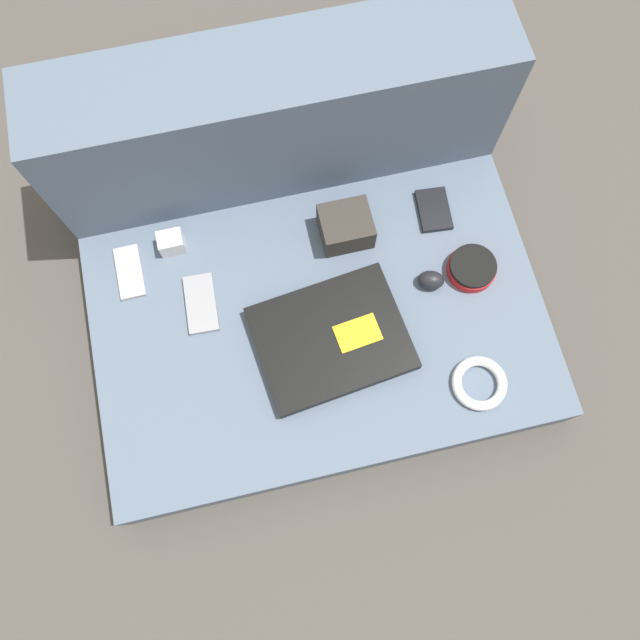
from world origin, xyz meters
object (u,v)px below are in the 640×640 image
object	(u,v)px
laptop	(331,338)
phone_black	(434,210)
phone_small	(201,304)
charger_brick	(171,243)
computer_mouse	(431,280)
speaker_puck	(472,268)
camera_pouch	(346,227)
phone_silver	(130,272)

from	to	relation	value
laptop	phone_black	xyz separation A→B (m)	(0.29, 0.24, -0.01)
phone_small	charger_brick	xyz separation A→B (m)	(-0.04, 0.15, 0.02)
computer_mouse	speaker_puck	size ratio (longest dim) A/B	0.64
computer_mouse	charger_brick	distance (m)	0.56
charger_brick	phone_small	bearing A→B (deg)	-75.83
laptop	charger_brick	distance (m)	0.40
charger_brick	camera_pouch	bearing A→B (deg)	-8.13
speaker_puck	phone_small	bearing A→B (deg)	174.59
speaker_puck	phone_black	size ratio (longest dim) A/B	0.97
phone_black	phone_small	size ratio (longest dim) A/B	0.81
computer_mouse	phone_silver	size ratio (longest dim) A/B	0.55
laptop	phone_small	world-z (taller)	laptop
laptop	charger_brick	xyz separation A→B (m)	(-0.29, 0.28, 0.01)
computer_mouse	camera_pouch	bearing A→B (deg)	151.80
speaker_puck	phone_silver	distance (m)	0.74
phone_silver	phone_small	size ratio (longest dim) A/B	0.92
phone_silver	phone_small	distance (m)	0.17
speaker_puck	charger_brick	distance (m)	0.65
computer_mouse	camera_pouch	xyz separation A→B (m)	(-0.15, 0.15, 0.02)
phone_silver	charger_brick	size ratio (longest dim) A/B	2.26
computer_mouse	phone_black	xyz separation A→B (m)	(0.06, 0.16, -0.01)
phone_black	camera_pouch	xyz separation A→B (m)	(-0.20, -0.01, 0.03)
phone_silver	charger_brick	xyz separation A→B (m)	(0.10, 0.04, 0.02)
camera_pouch	phone_silver	bearing A→B (deg)	178.39
camera_pouch	charger_brick	bearing A→B (deg)	171.87
phone_black	computer_mouse	bearing A→B (deg)	-103.77
computer_mouse	camera_pouch	distance (m)	0.22
phone_black	laptop	bearing A→B (deg)	-135.45
camera_pouch	phone_black	bearing A→B (deg)	2.46
computer_mouse	phone_small	distance (m)	0.49
phone_black	phone_small	xyz separation A→B (m)	(-0.54, -0.10, -0.00)
charger_brick	computer_mouse	bearing A→B (deg)	-21.67
laptop	speaker_puck	size ratio (longest dim) A/B	3.18
speaker_puck	charger_brick	xyz separation A→B (m)	(-0.62, 0.20, 0.01)
phone_small	laptop	bearing A→B (deg)	-26.17
camera_pouch	charger_brick	xyz separation A→B (m)	(-0.37, 0.05, -0.01)
speaker_puck	phone_silver	xyz separation A→B (m)	(-0.72, 0.16, -0.01)
computer_mouse	phone_black	size ratio (longest dim) A/B	0.62
camera_pouch	speaker_puck	bearing A→B (deg)	-31.14
phone_black	camera_pouch	bearing A→B (deg)	-172.54
speaker_puck	phone_black	xyz separation A→B (m)	(-0.04, 0.16, -0.01)
speaker_puck	phone_small	distance (m)	0.58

